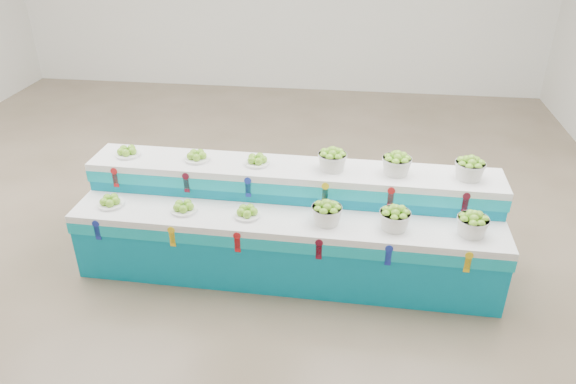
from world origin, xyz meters
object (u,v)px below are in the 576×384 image
object	(u,v)px
basket_lower_left	(327,213)
plate_upper_mid	(197,155)
basket_upper_right	(470,168)
display_stand	(288,224)

from	to	relation	value
basket_lower_left	plate_upper_mid	world-z (taller)	plate_upper_mid
basket_lower_left	basket_upper_right	size ratio (longest dim) A/B	1.00
display_stand	basket_upper_right	bearing A→B (deg)	8.58
display_stand	basket_upper_right	xyz separation A→B (m)	(1.70, 0.22, 0.62)
basket_upper_right	basket_lower_left	bearing A→B (deg)	-159.65
display_stand	plate_upper_mid	world-z (taller)	plate_upper_mid
basket_lower_left	display_stand	bearing A→B (deg)	146.14
display_stand	basket_lower_left	distance (m)	0.57
basket_lower_left	plate_upper_mid	size ratio (longest dim) A/B	1.09
display_stand	plate_upper_mid	distance (m)	1.15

